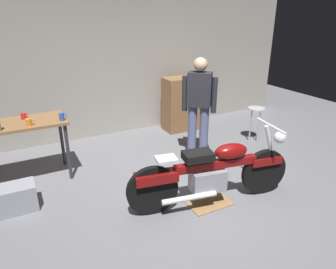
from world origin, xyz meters
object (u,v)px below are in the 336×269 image
(motorcycle, at_px, (213,172))
(shop_stool, at_px, (256,115))
(wooden_dresser, at_px, (183,104))
(storage_bin, at_px, (18,198))
(person_standing, at_px, (199,104))
(mug_blue_enamel, at_px, (62,117))
(mug_red_diner, at_px, (24,116))
(mug_orange_travel, at_px, (29,122))

(motorcycle, distance_m, shop_stool, 2.39)
(wooden_dresser, bearing_deg, storage_bin, -154.77)
(storage_bin, bearing_deg, motorcycle, -23.90)
(motorcycle, relative_size, person_standing, 1.30)
(person_standing, xyz_separation_m, mug_blue_enamel, (-2.12, 0.25, 0.03))
(shop_stool, height_order, wooden_dresser, wooden_dresser)
(motorcycle, relative_size, mug_blue_enamel, 19.48)
(mug_red_diner, bearing_deg, mug_orange_travel, -82.91)
(mug_blue_enamel, relative_size, mug_orange_travel, 1.04)
(shop_stool, height_order, mug_orange_travel, mug_orange_travel)
(person_standing, height_order, mug_blue_enamel, person_standing)
(mug_blue_enamel, bearing_deg, wooden_dresser, 21.15)
(mug_orange_travel, xyz_separation_m, mug_red_diner, (-0.04, 0.33, -0.00))
(motorcycle, bearing_deg, mug_red_diner, 146.83)
(motorcycle, xyz_separation_m, mug_red_diner, (-1.99, 1.87, 0.50))
(person_standing, height_order, storage_bin, person_standing)
(motorcycle, bearing_deg, person_standing, 74.90)
(mug_blue_enamel, bearing_deg, mug_orange_travel, -178.12)
(storage_bin, bearing_deg, mug_blue_enamel, 37.43)
(shop_stool, distance_m, mug_blue_enamel, 3.51)
(person_standing, relative_size, mug_orange_travel, 15.57)
(mug_blue_enamel, distance_m, mug_red_diner, 0.57)
(shop_stool, distance_m, storage_bin, 4.23)
(mug_blue_enamel, bearing_deg, motorcycle, -45.75)
(storage_bin, height_order, mug_red_diner, mug_red_diner)
(person_standing, distance_m, wooden_dresser, 1.36)
(shop_stool, distance_m, mug_red_diner, 4.00)
(person_standing, height_order, shop_stool, person_standing)
(motorcycle, xyz_separation_m, shop_stool, (1.96, 1.37, 0.05))
(motorcycle, relative_size, wooden_dresser, 1.97)
(person_standing, distance_m, storage_bin, 2.97)
(shop_stool, xyz_separation_m, mug_orange_travel, (-3.90, 0.16, 0.45))
(person_standing, bearing_deg, motorcycle, 105.36)
(person_standing, bearing_deg, wooden_dresser, -68.41)
(shop_stool, relative_size, storage_bin, 1.45)
(shop_stool, bearing_deg, wooden_dresser, 128.40)
(storage_bin, distance_m, mug_red_diner, 1.20)
(mug_orange_travel, bearing_deg, motorcycle, -38.34)
(shop_stool, xyz_separation_m, storage_bin, (-4.20, -0.38, -0.33))
(motorcycle, xyz_separation_m, wooden_dresser, (1.04, 2.54, 0.10))
(wooden_dresser, relative_size, storage_bin, 2.50)
(motorcycle, relative_size, mug_orange_travel, 20.22)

